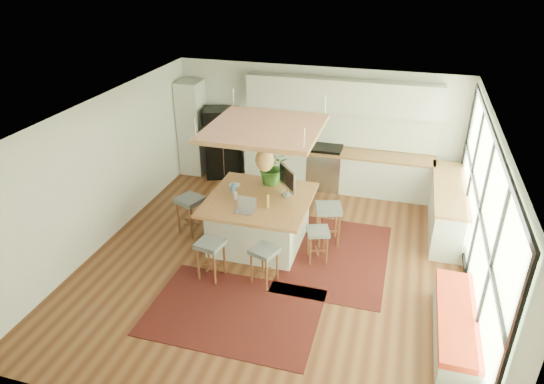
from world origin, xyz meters
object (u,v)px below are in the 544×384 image
(fridge, at_px, (223,139))
(monitor, at_px, (287,183))
(stool_near_left, at_px, (211,259))
(stool_near_right, at_px, (264,265))
(stool_left_side, at_px, (191,216))
(microwave, at_px, (260,134))
(stool_right_front, at_px, (317,243))
(stool_right_back, at_px, (328,226))
(island_plant, at_px, (272,171))
(island, at_px, (259,220))
(laptop, at_px, (244,206))

(fridge, bearing_deg, monitor, -67.72)
(stool_near_left, relative_size, stool_near_right, 1.04)
(stool_left_side, bearing_deg, monitor, 8.90)
(stool_near_right, xyz_separation_m, microwave, (-1.25, 3.84, 0.78))
(stool_near_right, bearing_deg, stool_right_front, 50.72)
(stool_right_back, xyz_separation_m, monitor, (-0.77, -0.07, 0.83))
(island_plant, bearing_deg, microwave, 113.10)
(fridge, height_order, stool_near_right, fridge)
(monitor, bearing_deg, island_plant, -175.34)
(microwave, bearing_deg, island_plant, -87.14)
(island, xyz_separation_m, stool_near_right, (0.45, -1.18, -0.11))
(laptop, bearing_deg, stool_right_back, 33.17)
(island, relative_size, stool_near_left, 2.64)
(stool_right_front, height_order, laptop, laptop)
(fridge, height_order, island, fridge)
(fridge, relative_size, stool_right_back, 2.14)
(stool_right_back, bearing_deg, laptop, -146.60)
(monitor, bearing_deg, island, -101.46)
(microwave, bearing_deg, laptop, -97.77)
(stool_left_side, xyz_separation_m, island_plant, (1.43, 0.70, 0.85))
(stool_right_front, relative_size, microwave, 1.05)
(stool_near_right, xyz_separation_m, island_plant, (-0.40, 1.84, 0.85))
(island, relative_size, island_plant, 2.67)
(stool_near_right, relative_size, island_plant, 0.97)
(stool_near_left, bearing_deg, microwave, 95.14)
(stool_near_right, distance_m, stool_right_back, 1.69)
(stool_right_back, relative_size, island_plant, 1.13)
(stool_near_right, distance_m, monitor, 1.65)
(fridge, bearing_deg, stool_near_left, -91.90)
(stool_left_side, relative_size, island_plant, 1.10)
(stool_near_left, height_order, microwave, microwave)
(stool_near_right, bearing_deg, laptop, 130.86)
(stool_near_right, distance_m, laptop, 1.08)
(fridge, xyz_separation_m, stool_right_front, (2.88, -2.96, -0.57))
(fridge, xyz_separation_m, stool_near_right, (2.17, -3.83, -0.57))
(stool_near_left, xyz_separation_m, stool_near_right, (0.90, 0.09, 0.00))
(stool_right_back, height_order, laptop, laptop)
(stool_near_left, bearing_deg, stool_right_back, 43.45)
(laptop, xyz_separation_m, microwave, (-0.71, 3.21, 0.08))
(stool_right_front, height_order, island_plant, island_plant)
(fridge, xyz_separation_m, stool_near_left, (1.27, -3.92, -0.57))
(stool_right_back, xyz_separation_m, stool_left_side, (-2.60, -0.36, 0.00))
(stool_right_front, bearing_deg, stool_right_back, 83.98)
(stool_near_left, height_order, stool_right_front, stool_near_left)
(stool_right_front, relative_size, stool_left_side, 0.84)
(island_plant, bearing_deg, stool_near_left, -104.58)
(stool_right_back, height_order, microwave, microwave)
(stool_near_right, xyz_separation_m, monitor, (0.01, 1.42, 0.83))
(stool_left_side, bearing_deg, island, 1.64)
(stool_right_back, relative_size, microwave, 1.28)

